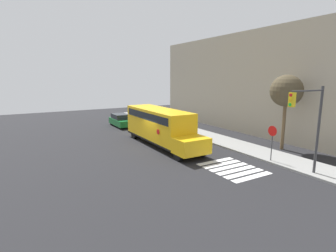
# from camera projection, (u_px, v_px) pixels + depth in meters

# --- Properties ---
(ground_plane) EXTENTS (60.00, 60.00, 0.00)m
(ground_plane) POSITION_uv_depth(u_px,v_px,m) (155.00, 147.00, 23.18)
(ground_plane) COLOR black
(sidewalk_strip) EXTENTS (44.00, 3.00, 0.15)m
(sidewalk_strip) POSITION_uv_depth(u_px,v_px,m) (212.00, 138.00, 26.37)
(sidewalk_strip) COLOR gray
(sidewalk_strip) RESTS_ON ground
(building_backdrop) EXTENTS (32.00, 4.00, 10.82)m
(building_backdrop) POSITION_uv_depth(u_px,v_px,m) (260.00, 83.00, 28.58)
(building_backdrop) COLOR #9E937F
(building_backdrop) RESTS_ON ground
(crosswalk_stripes) EXTENTS (4.00, 3.20, 0.01)m
(crosswalk_stripes) POSITION_uv_depth(u_px,v_px,m) (232.00, 168.00, 17.71)
(crosswalk_stripes) COLOR white
(crosswalk_stripes) RESTS_ON ground
(school_bus) EXTENTS (10.53, 2.57, 3.24)m
(school_bus) POSITION_uv_depth(u_px,v_px,m) (160.00, 125.00, 23.61)
(school_bus) COLOR yellow
(school_bus) RESTS_ON ground
(parked_car) EXTENTS (4.34, 1.83, 1.55)m
(parked_car) POSITION_uv_depth(u_px,v_px,m) (121.00, 120.00, 32.69)
(parked_car) COLOR #196B2D
(parked_car) RESTS_ON ground
(stop_sign) EXTENTS (0.73, 0.10, 2.69)m
(stop_sign) POSITION_uv_depth(u_px,v_px,m) (272.00, 138.00, 18.66)
(stop_sign) COLOR #38383A
(stop_sign) RESTS_ON ground
(traffic_light) EXTENTS (0.28, 3.06, 5.58)m
(traffic_light) POSITION_uv_depth(u_px,v_px,m) (310.00, 119.00, 15.45)
(traffic_light) COLOR #38383A
(traffic_light) RESTS_ON ground
(tree_near_sidewalk) EXTENTS (2.63, 2.63, 6.30)m
(tree_near_sidewalk) POSITION_uv_depth(u_px,v_px,m) (286.00, 91.00, 21.55)
(tree_near_sidewalk) COLOR brown
(tree_near_sidewalk) RESTS_ON ground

